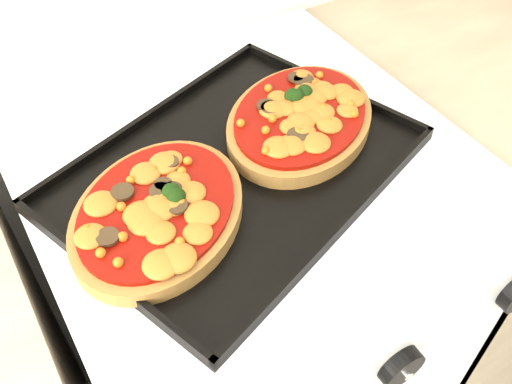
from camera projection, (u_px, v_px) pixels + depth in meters
stove at (250, 324)px, 1.12m from camera, size 0.60×0.60×0.91m
control_panel at (389, 353)px, 0.65m from camera, size 0.60×0.02×0.09m
knob_center at (401, 367)px, 0.64m from camera, size 0.05×0.02×0.05m
baking_tray at (236, 168)px, 0.76m from camera, size 0.54×0.47×0.02m
pizza_left at (158, 211)px, 0.68m from camera, size 0.32×0.31×0.04m
pizza_right at (300, 118)px, 0.80m from camera, size 0.32×0.30×0.04m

